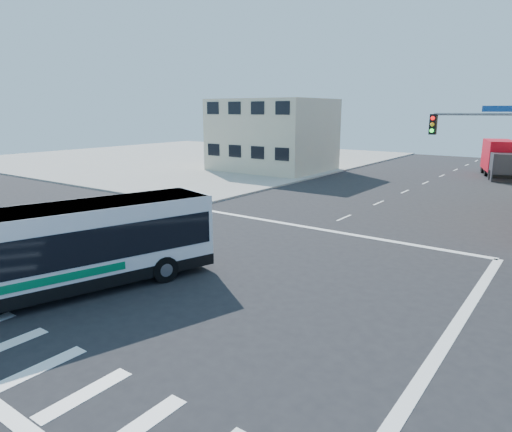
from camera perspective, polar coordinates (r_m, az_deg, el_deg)
The scene contains 6 objects.
ground at distance 19.44m, azimuth -5.77°, elevation -7.41°, with size 120.00×120.00×0.00m, color black.
sidewalk_nw at distance 68.02m, azimuth -8.32°, elevation 7.30°, with size 50.00×50.00×0.15m, color gray.
building_west at distance 52.48m, azimuth 2.06°, elevation 10.05°, with size 12.06×10.06×8.00m.
signal_mast_ne at distance 24.42m, azimuth 28.73°, elevation 7.26°, with size 7.91×1.13×8.07m.
transit_bus at distance 18.37m, azimuth -24.58°, elevation -3.86°, with size 6.20×12.73×3.70m.
box_truck at distance 53.70m, azimuth 28.15°, elevation 6.24°, with size 4.72×8.62×3.73m.
Camera 1 is at (12.19, -13.53, 6.79)m, focal length 32.00 mm.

